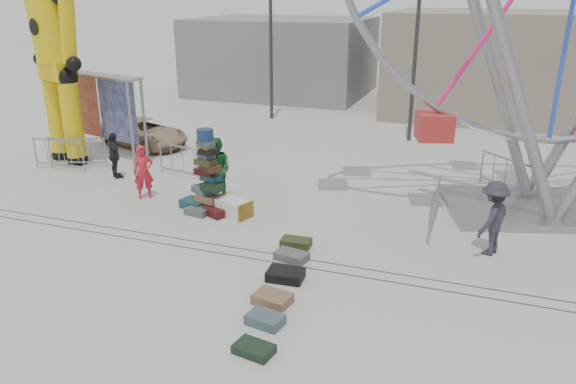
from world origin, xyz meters
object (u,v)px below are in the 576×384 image
(barricade_dummy_a, at_px, (59,155))
(barricade_wheel_back, at_px, (505,174))
(steamer_trunk, at_px, (233,207))
(pedestrian_red, at_px, (143,172))
(lamp_post_left, at_px, (273,24))
(barricade_dummy_c, at_px, (183,161))
(pedestrian_green, at_px, (217,169))
(barricade_wheel_front, at_px, (434,210))
(suitcase_tower, at_px, (209,188))
(pedestrian_black, at_px, (114,156))
(lamp_post_right, at_px, (419,30))
(barricade_dummy_b, at_px, (78,152))
(pedestrian_grey, at_px, (493,218))
(banner_scaffold, at_px, (98,95))
(parked_suv, at_px, (144,133))
(crash_test_dummy, at_px, (56,55))

(barricade_dummy_a, bearing_deg, barricade_wheel_back, 9.03)
(steamer_trunk, height_order, pedestrian_red, pedestrian_red)
(lamp_post_left, distance_m, barricade_dummy_c, 10.32)
(barricade_wheel_back, height_order, pedestrian_green, pedestrian_green)
(lamp_post_left, height_order, barricade_wheel_front, lamp_post_left)
(steamer_trunk, distance_m, pedestrian_green, 1.57)
(steamer_trunk, relative_size, barricade_wheel_front, 0.50)
(suitcase_tower, bearing_deg, pedestrian_black, 178.69)
(barricade_dummy_a, distance_m, barricade_dummy_c, 4.57)
(lamp_post_right, bearing_deg, barricade_dummy_b, -143.72)
(pedestrian_black, distance_m, pedestrian_grey, 12.10)
(banner_scaffold, xyz_separation_m, pedestrian_green, (6.22, -2.78, -1.38))
(lamp_post_left, distance_m, barricade_dummy_b, 11.19)
(pedestrian_red, xyz_separation_m, pedestrian_green, (2.15, 0.64, 0.13))
(lamp_post_right, distance_m, steamer_trunk, 11.48)
(pedestrian_grey, height_order, parked_suv, pedestrian_grey)
(pedestrian_red, distance_m, pedestrian_green, 2.25)
(barricade_dummy_b, relative_size, barricade_wheel_back, 1.00)
(suitcase_tower, xyz_separation_m, barricade_wheel_back, (8.01, 4.56, -0.12))
(pedestrian_green, bearing_deg, pedestrian_red, -147.62)
(lamp_post_left, relative_size, steamer_trunk, 7.97)
(crash_test_dummy, height_order, pedestrian_red, crash_test_dummy)
(suitcase_tower, xyz_separation_m, barricade_dummy_b, (-6.30, 2.08, -0.12))
(barricade_wheel_front, relative_size, barricade_wheel_back, 1.00)
(barricade_dummy_a, bearing_deg, lamp_post_right, 34.53)
(pedestrian_green, bearing_deg, steamer_trunk, -30.10)
(barricade_wheel_back, bearing_deg, lamp_post_right, 168.10)
(banner_scaffold, relative_size, pedestrian_grey, 2.38)
(lamp_post_left, bearing_deg, barricade_dummy_b, -110.40)
(steamer_trunk, relative_size, barricade_dummy_a, 0.50)
(barricade_wheel_front, bearing_deg, suitcase_tower, 96.55)
(pedestrian_red, bearing_deg, pedestrian_black, 108.21)
(lamp_post_left, distance_m, steamer_trunk, 13.27)
(suitcase_tower, distance_m, pedestrian_grey, 7.68)
(banner_scaffold, distance_m, parked_suv, 2.59)
(pedestrian_grey, bearing_deg, banner_scaffold, -81.11)
(barricade_dummy_b, bearing_deg, steamer_trunk, -35.32)
(pedestrian_green, distance_m, parked_suv, 7.22)
(pedestrian_black, relative_size, parked_suv, 0.40)
(suitcase_tower, distance_m, barricade_wheel_front, 6.27)
(suitcase_tower, distance_m, pedestrian_black, 4.56)
(lamp_post_left, relative_size, barricade_wheel_front, 4.00)
(barricade_dummy_b, height_order, barricade_dummy_c, same)
(lamp_post_right, height_order, pedestrian_grey, lamp_post_right)
(suitcase_tower, bearing_deg, crash_test_dummy, 178.19)
(lamp_post_left, xyz_separation_m, banner_scaffold, (-3.70, -8.29, -2.15))
(lamp_post_right, relative_size, suitcase_tower, 3.35)
(crash_test_dummy, xyz_separation_m, pedestrian_red, (4.84, -2.40, -3.02))
(suitcase_tower, relative_size, parked_suv, 0.61)
(barricade_wheel_back, xyz_separation_m, pedestrian_red, (-10.29, -4.37, 0.27))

